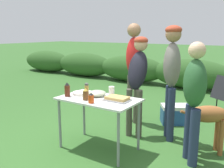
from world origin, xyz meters
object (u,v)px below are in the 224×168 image
object	(u,v)px
beer_bottle	(86,94)
cooler_box	(175,114)
standing_person_with_beanie	(138,73)
standing_person_in_red_jacket	(133,62)
dog	(212,117)
mixing_bowl	(97,93)
standing_person_in_gray_fleece	(194,93)
hot_sauce_bottle	(91,98)
food_tray	(117,99)
standing_person_in_olive_jacket	(172,69)
bbq_sauce_bottle	(67,90)
folding_table	(99,104)
plate_stack	(81,93)
spice_jar	(87,91)
paper_cup_stack	(112,92)

from	to	relation	value
beer_bottle	cooler_box	xyz separation A→B (m)	(0.66, 1.73, -0.65)
beer_bottle	standing_person_with_beanie	bearing A→B (deg)	71.76
standing_person_with_beanie	standing_person_in_red_jacket	size ratio (longest dim) A/B	0.88
dog	mixing_bowl	bearing A→B (deg)	-98.83
mixing_bowl	beer_bottle	bearing A→B (deg)	-91.24
standing_person_in_gray_fleece	cooler_box	xyz separation A→B (m)	(-0.63, 1.23, -0.74)
standing_person_with_beanie	dog	world-z (taller)	standing_person_with_beanie
beer_bottle	standing_person_in_gray_fleece	size ratio (longest dim) A/B	0.11
hot_sauce_bottle	standing_person_with_beanie	distance (m)	1.02
beer_bottle	food_tray	bearing A→B (deg)	28.06
standing_person_in_gray_fleece	dog	bearing A→B (deg)	124.44
food_tray	standing_person_in_gray_fleece	size ratio (longest dim) A/B	0.22
standing_person_with_beanie	standing_person_in_olive_jacket	size ratio (longest dim) A/B	0.90
bbq_sauce_bottle	folding_table	bearing A→B (deg)	18.77
plate_stack	standing_person_in_red_jacket	distance (m)	1.26
food_tray	cooler_box	size ratio (longest dim) A/B	0.58
spice_jar	standing_person_in_red_jacket	world-z (taller)	standing_person_in_red_jacket
standing_person_in_red_jacket	plate_stack	bearing A→B (deg)	-81.29
hot_sauce_bottle	beer_bottle	xyz separation A→B (m)	(-0.15, 0.08, 0.01)
folding_table	beer_bottle	size ratio (longest dim) A/B	6.82
standing_person_in_gray_fleece	dog	world-z (taller)	standing_person_in_gray_fleece
cooler_box	mixing_bowl	bearing A→B (deg)	-146.67
standing_person_in_red_jacket	hot_sauce_bottle	bearing A→B (deg)	-63.89
plate_stack	bbq_sauce_bottle	xyz separation A→B (m)	(-0.09, -0.18, 0.08)
beer_bottle	spice_jar	bearing A→B (deg)	121.66
food_tray	standing_person_with_beanie	size ratio (longest dim) A/B	0.21
beer_bottle	bbq_sauce_bottle	bearing A→B (deg)	178.52
folding_table	spice_jar	world-z (taller)	spice_jar
bbq_sauce_bottle	paper_cup_stack	bearing A→B (deg)	31.70
hot_sauce_bottle	cooler_box	world-z (taller)	hot_sauce_bottle
spice_jar	standing_person_with_beanie	xyz separation A→B (m)	(0.36, 0.82, 0.17)
food_tray	dog	bearing A→B (deg)	32.56
mixing_bowl	paper_cup_stack	bearing A→B (deg)	25.01
bbq_sauce_bottle	hot_sauce_bottle	bearing A→B (deg)	-9.73
hot_sauce_bottle	dog	world-z (taller)	hot_sauce_bottle
spice_jar	standing_person_in_gray_fleece	distance (m)	1.41
folding_table	food_tray	xyz separation A→B (m)	(0.28, 0.04, 0.10)
hot_sauce_bottle	plate_stack	bearing A→B (deg)	146.23
bbq_sauce_bottle	standing_person_with_beanie	distance (m)	1.13
food_tray	dog	size ratio (longest dim) A/B	0.46
paper_cup_stack	folding_table	bearing A→B (deg)	-118.04
plate_stack	dog	xyz separation A→B (m)	(1.69, 0.69, -0.25)
mixing_bowl	hot_sauce_bottle	xyz separation A→B (m)	(0.14, -0.33, 0.02)
folding_table	spice_jar	size ratio (longest dim) A/B	5.32
bbq_sauce_bottle	cooler_box	size ratio (longest dim) A/B	0.35
folding_table	dog	bearing A→B (deg)	28.30
plate_stack	standing_person_in_olive_jacket	bearing A→B (deg)	38.69
mixing_bowl	standing_person_with_beanie	size ratio (longest dim) A/B	0.16
mixing_bowl	spice_jar	size ratio (longest dim) A/B	1.22
spice_jar	standing_person_in_olive_jacket	bearing A→B (deg)	47.42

